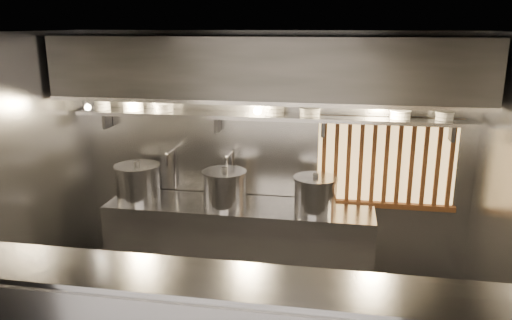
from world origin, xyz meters
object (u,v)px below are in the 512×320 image
(pendant_bulb, at_px, (258,111))
(stock_pot_left, at_px, (138,182))
(heat_lamp, at_px, (86,102))
(stock_pot_right, at_px, (315,194))
(stock_pot_mid, at_px, (225,188))

(pendant_bulb, bearing_deg, stock_pot_left, -176.86)
(heat_lamp, relative_size, pendant_bulb, 1.87)
(pendant_bulb, distance_m, stock_pot_right, 1.09)
(heat_lamp, xyz_separation_m, stock_pot_left, (0.41, 0.27, -0.96))
(stock_pot_left, xyz_separation_m, stock_pot_right, (2.04, -0.04, -0.01))
(heat_lamp, bearing_deg, stock_pot_right, 5.54)
(pendant_bulb, relative_size, stock_pot_right, 0.36)
(stock_pot_left, bearing_deg, stock_pot_right, -1.01)
(stock_pot_left, height_order, stock_pot_mid, stock_pot_left)
(heat_lamp, distance_m, pendant_bulb, 1.83)
(pendant_bulb, height_order, stock_pot_right, pendant_bulb)
(heat_lamp, height_order, stock_pot_mid, heat_lamp)
(pendant_bulb, distance_m, stock_pot_left, 1.63)
(pendant_bulb, bearing_deg, stock_pot_mid, -161.87)
(stock_pot_left, xyz_separation_m, stock_pot_mid, (1.04, -0.04, -0.00))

